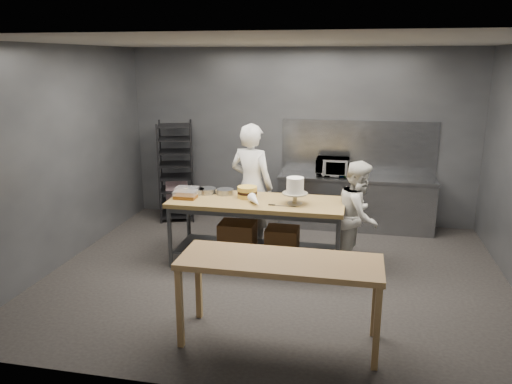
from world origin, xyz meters
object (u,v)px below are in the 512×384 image
(near_counter, at_px, (280,267))
(chef_behind, at_px, (252,186))
(layer_cake, at_px, (247,192))
(work_table, at_px, (257,224))
(microwave, at_px, (333,167))
(speed_rack, at_px, (176,172))
(chef_right, at_px, (359,216))
(frosted_cake_stand, at_px, (295,188))

(near_counter, xyz_separation_m, chef_behind, (-0.85, 2.60, 0.13))
(layer_cake, bearing_deg, near_counter, -68.96)
(work_table, xyz_separation_m, microwave, (0.94, 1.79, 0.48))
(work_table, xyz_separation_m, chef_behind, (-0.20, 0.62, 0.38))
(work_table, relative_size, layer_cake, 8.70)
(near_counter, xyz_separation_m, layer_cake, (-0.79, 2.05, 0.19))
(speed_rack, distance_m, chef_right, 3.60)
(speed_rack, xyz_separation_m, layer_cake, (1.67, -1.63, 0.14))
(chef_right, bearing_deg, layer_cake, 101.67)
(near_counter, height_order, chef_right, chef_right)
(microwave, bearing_deg, near_counter, -94.48)
(layer_cake, bearing_deg, work_table, -27.76)
(chef_right, xyz_separation_m, layer_cake, (-1.54, 0.00, 0.25))
(chef_right, relative_size, layer_cake, 5.45)
(work_table, bearing_deg, chef_right, 3.15)
(frosted_cake_stand, bearing_deg, chef_right, 12.21)
(frosted_cake_stand, bearing_deg, chef_behind, 135.87)
(work_table, distance_m, speed_rack, 2.51)
(chef_behind, bearing_deg, microwave, -117.09)
(chef_behind, xyz_separation_m, chef_right, (1.60, -0.54, -0.20))
(chef_right, bearing_deg, microwave, 26.70)
(work_table, distance_m, frosted_cake_stand, 0.80)
(microwave, bearing_deg, layer_cake, -122.42)
(work_table, height_order, near_counter, work_table)
(chef_behind, height_order, microwave, chef_behind)
(speed_rack, relative_size, chef_right, 1.16)
(frosted_cake_stand, bearing_deg, microwave, 78.35)
(chef_behind, xyz_separation_m, microwave, (1.14, 1.17, 0.10))
(near_counter, bearing_deg, chef_right, 69.87)
(chef_behind, xyz_separation_m, frosted_cake_stand, (0.75, -0.73, 0.20))
(microwave, relative_size, frosted_cake_stand, 1.48)
(work_table, height_order, microwave, microwave)
(microwave, bearing_deg, chef_behind, -134.38)
(microwave, xyz_separation_m, frosted_cake_stand, (-0.39, -1.89, 0.10))
(microwave, bearing_deg, chef_right, -75.04)
(chef_behind, height_order, layer_cake, chef_behind)
(work_table, bearing_deg, speed_rack, 136.76)
(near_counter, relative_size, speed_rack, 1.14)
(speed_rack, bearing_deg, microwave, 1.67)
(frosted_cake_stand, height_order, layer_cake, frosted_cake_stand)
(microwave, height_order, layer_cake, microwave)
(work_table, relative_size, chef_right, 1.59)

